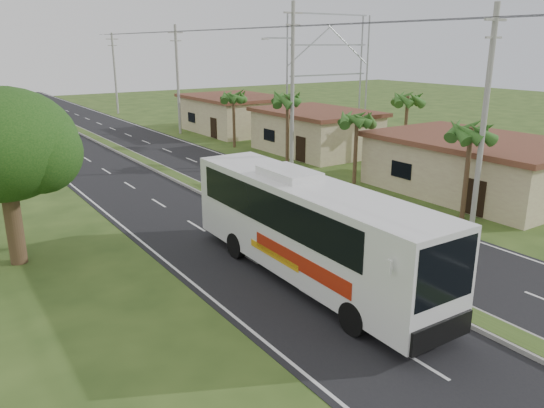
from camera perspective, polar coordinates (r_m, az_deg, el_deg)
ground at (r=22.24m, az=11.92°, el=-7.73°), size 180.00×180.00×0.00m
road_asphalt at (r=38.04m, az=-10.11°, el=2.74°), size 14.00×160.00×0.02m
median_strip at (r=38.02m, az=-10.12°, el=2.88°), size 1.20×160.00×0.18m
lane_edge_left at (r=35.96m, az=-19.86°, el=1.15°), size 0.12×160.00×0.01m
lane_edge_right at (r=41.12m, az=-1.57°, el=4.04°), size 0.12×160.00×0.01m
shop_near at (r=35.77m, az=20.98°, el=3.89°), size 8.60×12.60×3.52m
shop_mid at (r=46.56m, az=4.72°, el=7.83°), size 7.60×10.60×3.67m
shop_far at (r=58.01m, az=-4.07°, el=9.70°), size 8.60×11.60×3.82m
palm_verge_a at (r=29.51m, az=20.64°, el=7.26°), size 2.40×2.40×5.45m
palm_verge_b at (r=35.74m, az=9.13°, el=9.00°), size 2.40×2.40×5.05m
palm_verge_c at (r=40.65m, az=1.69°, el=11.21°), size 2.40×2.40×5.85m
palm_verge_d at (r=48.51m, az=-4.17°, el=11.41°), size 2.40×2.40×5.25m
palm_behind_shop at (r=43.53m, az=14.39°, el=10.83°), size 2.40×2.40×5.65m
shade_tree at (r=24.33m, az=-27.25°, el=5.32°), size 6.30×6.00×7.54m
utility_pole_a at (r=28.42m, az=21.87°, el=8.70°), size 1.60×0.28×11.00m
utility_pole_b at (r=39.55m, az=2.18°, el=12.70°), size 3.20×0.28×12.00m
utility_pole_c at (r=56.94m, az=-10.11°, el=13.14°), size 1.60×0.28×11.00m
utility_pole_d at (r=75.61m, az=-16.55°, el=13.39°), size 1.60×0.28×10.50m
billboard_lattice at (r=57.30m, az=6.14°, el=14.47°), size 10.18×1.18×12.07m
coach_bus_main at (r=20.80m, az=3.79°, el=-2.12°), size 3.05×13.36×4.30m
coach_bus_far at (r=74.84m, az=-26.97°, el=9.74°), size 3.31×13.21×3.82m
motorcyclist at (r=26.65m, az=3.46°, el=-1.31°), size 2.00×1.14×2.31m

